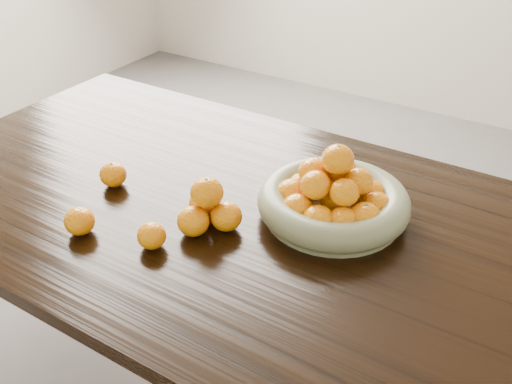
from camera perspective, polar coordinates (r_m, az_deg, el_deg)
The scene contains 6 objects.
dining_table at distance 1.45m, azimuth -0.07°, elevation -5.12°, with size 2.00×1.00×0.75m.
fruit_bowl at distance 1.38m, azimuth 7.73°, elevation -0.68°, with size 0.37×0.37×0.19m.
orange_pyramid at distance 1.33m, azimuth -4.85°, elevation -1.60°, with size 0.15×0.15×0.13m.
loose_orange_0 at distance 1.54m, azimuth -14.10°, elevation 1.71°, with size 0.07×0.07×0.07m, color #FF9507.
loose_orange_1 at distance 1.38m, azimuth -17.23°, elevation -2.80°, with size 0.07×0.07×0.07m, color #FF9507.
loose_orange_2 at distance 1.30m, azimuth -10.39°, elevation -4.33°, with size 0.07×0.07×0.06m, color #FF9507.
Camera 1 is at (0.61, -0.97, 1.55)m, focal length 40.00 mm.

